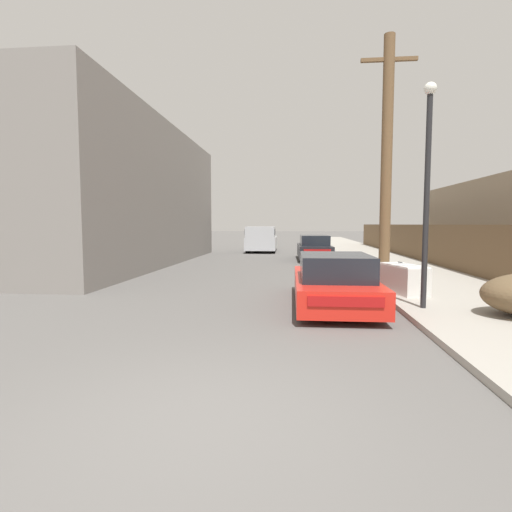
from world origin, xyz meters
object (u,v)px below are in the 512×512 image
(discarded_fridge, at_px, (403,279))
(parked_sports_car_red, at_px, (333,282))
(pickup_truck, at_px, (262,239))
(utility_pole, at_px, (387,157))
(street_lamp, at_px, (427,179))
(car_parked_mid, at_px, (314,248))

(discarded_fridge, bearing_deg, parked_sports_car_red, -161.23)
(pickup_truck, bearing_deg, parked_sports_car_red, 98.85)
(utility_pole, bearing_deg, street_lamp, -92.21)
(discarded_fridge, height_order, parked_sports_car_red, parked_sports_car_red)
(utility_pole, relative_size, street_lamp, 1.66)
(parked_sports_car_red, xyz_separation_m, pickup_truck, (-3.29, 18.50, 0.32))
(parked_sports_car_red, distance_m, utility_pole, 5.89)
(discarded_fridge, bearing_deg, utility_pole, 72.15)
(discarded_fridge, distance_m, parked_sports_car_red, 2.37)
(pickup_truck, relative_size, utility_pole, 0.67)
(discarded_fridge, relative_size, street_lamp, 0.35)
(pickup_truck, height_order, utility_pole, utility_pole)
(car_parked_mid, relative_size, pickup_truck, 0.84)
(parked_sports_car_red, xyz_separation_m, car_parked_mid, (0.11, 12.35, 0.06))
(car_parked_mid, bearing_deg, parked_sports_car_red, -92.02)
(car_parked_mid, distance_m, street_lamp, 13.29)
(car_parked_mid, bearing_deg, street_lamp, -83.73)
(parked_sports_car_red, relative_size, utility_pole, 0.58)
(pickup_truck, distance_m, street_lamp, 19.91)
(pickup_truck, height_order, street_lamp, street_lamp)
(pickup_truck, xyz_separation_m, street_lamp, (5.17, -19.12, 2.00))
(parked_sports_car_red, bearing_deg, pickup_truck, 99.53)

